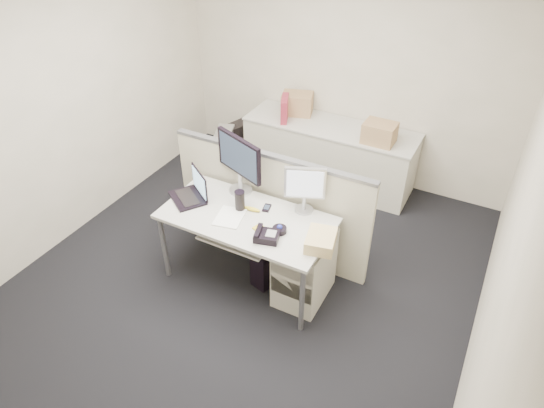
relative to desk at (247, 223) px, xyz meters
The scene contains 27 objects.
floor 0.67m from the desk, ahead, with size 4.00×4.50×0.01m, color black.
wall_back 2.35m from the desk, 90.00° to the left, with size 4.00×0.02×2.70m, color beige.
wall_left 2.11m from the desk, behind, with size 0.02×4.50×2.70m, color beige.
wall_right 2.11m from the desk, ahead, with size 0.02×4.50×2.70m, color beige.
desk is the anchor object (origin of this frame).
keyboard_tray 0.19m from the desk, 90.00° to the right, with size 0.62×0.32×0.02m, color #B7B7AA.
drawer_pedestal 0.65m from the desk, ahead, with size 0.40×0.55×0.65m, color beige.
cubicle_partition 0.46m from the desk, 90.00° to the left, with size 2.00×0.06×1.10m, color #C0B999.
back_counter 1.95m from the desk, 90.00° to the left, with size 2.00×0.60×0.72m, color beige.
monitor_main 0.53m from the desk, 127.84° to the left, with size 0.56×0.22×0.56m, color black.
monitor_small 0.58m from the desk, 38.66° to the left, with size 0.35×0.18×0.43m, color #B7B7BC.
laptop 0.64m from the desk, behind, with size 0.35×0.26×0.26m, color black.
trackball 0.36m from the desk, ahead, with size 0.12×0.12×0.05m, color black.
desk_phone 0.36m from the desk, 30.96° to the right, with size 0.20×0.16×0.06m, color black.
paper_stack 0.16m from the desk, 146.31° to the right, with size 0.22×0.29×0.01m, color white.
sticky_pad 0.21m from the desk, 27.30° to the right, with size 0.09×0.09×0.01m, color gold.
travel_mug 0.20m from the desk, 147.31° to the left, with size 0.09×0.09×0.18m, color black.
banana 0.13m from the desk, 90.00° to the left, with size 0.16×0.04×0.04m, color #FFE14C.
cellphone 0.23m from the desk, 62.02° to the left, with size 0.06×0.11×0.02m, color black.
manila_folders 0.73m from the desk, ahead, with size 0.22×0.29×0.11m, color tan.
keyboard 0.15m from the desk, 109.65° to the right, with size 0.44×0.16×0.02m, color black.
pc_tower_desk 0.52m from the desk, 30.26° to the left, with size 0.17×0.43×0.40m, color black.
pc_tower_spare_dark 2.44m from the desk, 122.28° to the left, with size 0.19×0.47×0.44m, color black.
pc_tower_spare_silver 2.13m from the desk, 128.57° to the left, with size 0.20×0.50×0.47m, color #B7B7BC.
cardboard_box_left 2.12m from the desk, 103.52° to the left, with size 0.36×0.27×0.27m, color tan.
cardboard_box_right 1.92m from the desk, 71.66° to the left, with size 0.34×0.26×0.24m, color tan.
red_binder 1.92m from the desk, 106.73° to the left, with size 0.07×0.31×0.29m, color maroon.
Camera 1 is at (1.76, -2.84, 3.29)m, focal length 32.00 mm.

